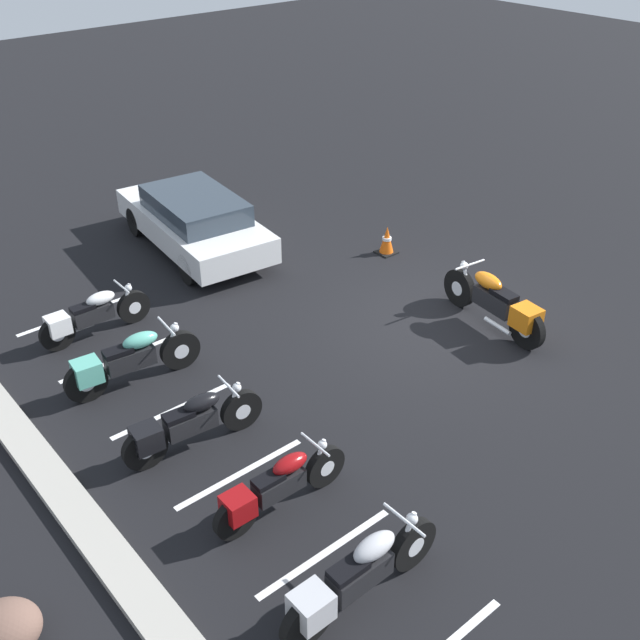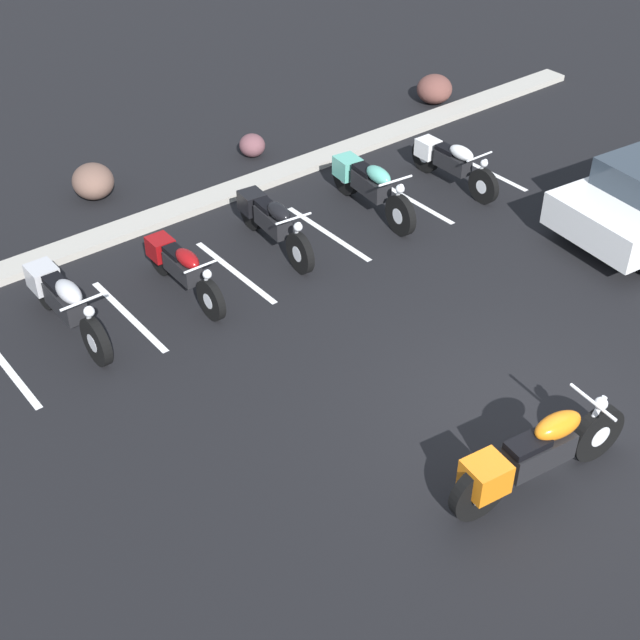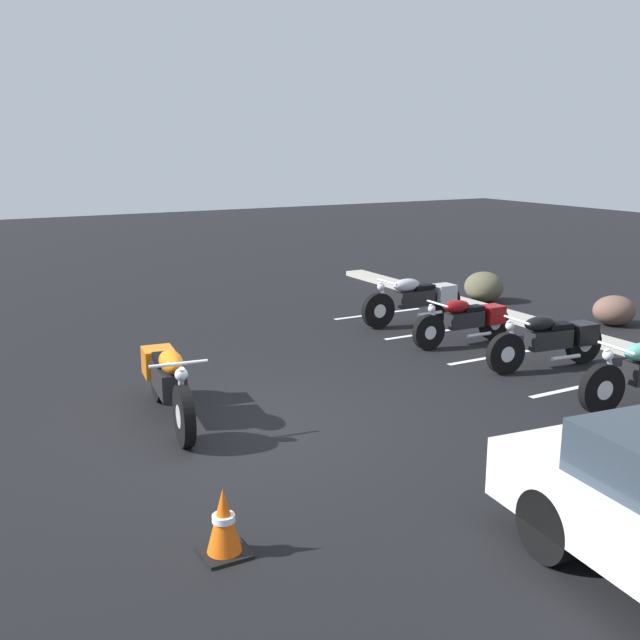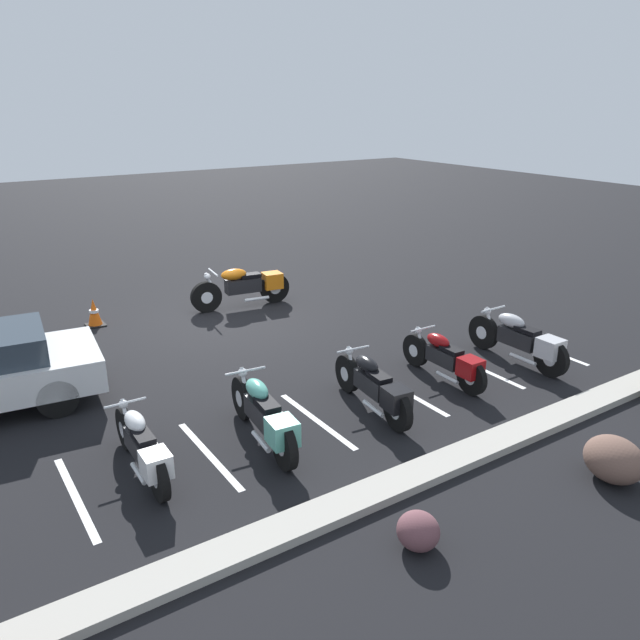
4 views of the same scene
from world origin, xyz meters
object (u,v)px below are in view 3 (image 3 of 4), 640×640
object	(u,v)px
motorcycle_orange_featured	(168,380)
parked_bike_1	(467,320)
landscape_rock_2	(614,310)
parked_bike_0	(418,299)
traffic_cone	(224,523)
parked_bike_2	(552,340)
landscape_rock_1	(484,287)

from	to	relation	value
motorcycle_orange_featured	parked_bike_1	bearing A→B (deg)	107.43
motorcycle_orange_featured	landscape_rock_2	xyz separation A→B (m)	(-0.72, 9.22, -0.22)
parked_bike_0	traffic_cone	world-z (taller)	parked_bike_0
parked_bike_0	traffic_cone	distance (m)	9.06
parked_bike_1	traffic_cone	distance (m)	7.81
parked_bike_0	traffic_cone	xyz separation A→B (m)	(6.20, -6.60, -0.19)
motorcycle_orange_featured	parked_bike_0	size ratio (longest dim) A/B	1.07
landscape_rock_2	traffic_cone	distance (m)	10.69
parked_bike_0	landscape_rock_2	xyz separation A→B (m)	(2.04, 3.24, -0.19)
parked_bike_0	parked_bike_2	bearing A→B (deg)	90.28
landscape_rock_1	landscape_rock_2	distance (m)	3.05
parked_bike_2	traffic_cone	xyz separation A→B (m)	(2.68, -6.63, -0.17)
landscape_rock_1	landscape_rock_2	world-z (taller)	landscape_rock_1
landscape_rock_2	landscape_rock_1	bearing A→B (deg)	-166.24
parked_bike_1	parked_bike_0	bearing A→B (deg)	-95.59
parked_bike_1	traffic_cone	xyz separation A→B (m)	(4.47, -6.41, -0.14)
landscape_rock_2	traffic_cone	world-z (taller)	traffic_cone
parked_bike_0	parked_bike_2	world-z (taller)	parked_bike_0
parked_bike_2	landscape_rock_2	xyz separation A→B (m)	(-1.48, 3.22, -0.16)
landscape_rock_1	landscape_rock_2	bearing A→B (deg)	13.76
parked_bike_0	landscape_rock_1	bearing A→B (deg)	-159.94
parked_bike_0	parked_bike_1	world-z (taller)	parked_bike_0
motorcycle_orange_featured	traffic_cone	world-z (taller)	motorcycle_orange_featured
motorcycle_orange_featured	parked_bike_0	distance (m)	6.58
parked_bike_0	parked_bike_2	xyz separation A→B (m)	(3.52, 0.02, -0.03)
parked_bike_2	landscape_rock_2	world-z (taller)	parked_bike_2
landscape_rock_2	traffic_cone	size ratio (longest dim) A/B	1.35
motorcycle_orange_featured	landscape_rock_1	xyz separation A→B (m)	(-3.68, 8.49, -0.18)
motorcycle_orange_featured	landscape_rock_1	bearing A→B (deg)	120.84
parked_bike_2	landscape_rock_1	distance (m)	5.10
parked_bike_2	parked_bike_0	bearing A→B (deg)	-83.75
parked_bike_1	landscape_rock_1	distance (m)	3.80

